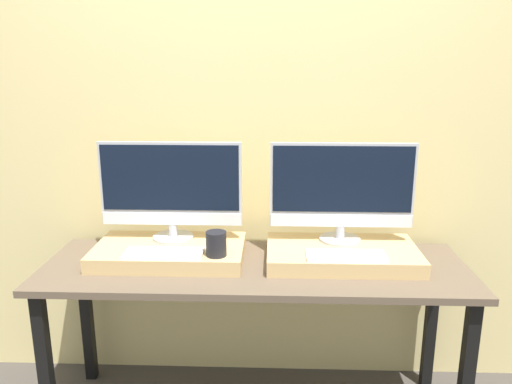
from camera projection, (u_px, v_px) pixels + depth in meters
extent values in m
cube|color=#DBC684|center=(258.00, 127.00, 2.39)|extent=(8.00, 0.04, 2.60)
cube|color=brown|center=(255.00, 268.00, 2.18)|extent=(1.85, 0.59, 0.03)
cube|color=black|center=(46.00, 370.00, 2.08)|extent=(0.05, 0.05, 0.71)
cube|color=black|center=(466.00, 380.00, 2.01)|extent=(0.05, 0.05, 0.71)
cube|color=black|center=(87.00, 315.00, 2.53)|extent=(0.05, 0.05, 0.71)
cube|color=black|center=(431.00, 321.00, 2.47)|extent=(0.05, 0.05, 0.71)
cube|color=tan|center=(170.00, 252.00, 2.23)|extent=(0.66, 0.38, 0.07)
cylinder|color=#B2B2B7|center=(173.00, 237.00, 2.31)|extent=(0.19, 0.19, 0.01)
cylinder|color=#B2B2B7|center=(173.00, 230.00, 2.30)|extent=(0.04, 0.04, 0.06)
cube|color=#B2B2B7|center=(171.00, 184.00, 2.24)|extent=(0.64, 0.02, 0.38)
cube|color=black|center=(170.00, 178.00, 2.22)|extent=(0.62, 0.00, 0.30)
cube|color=silver|center=(172.00, 219.00, 2.27)|extent=(0.63, 0.00, 0.06)
cube|color=silver|center=(164.00, 253.00, 2.11)|extent=(0.33, 0.13, 0.01)
cube|color=silver|center=(164.00, 252.00, 2.11)|extent=(0.32, 0.12, 0.00)
cylinder|color=black|center=(216.00, 244.00, 2.09)|extent=(0.09, 0.09, 0.10)
cube|color=tan|center=(342.00, 254.00, 2.21)|extent=(0.66, 0.38, 0.07)
cylinder|color=#B2B2B7|center=(340.00, 239.00, 2.28)|extent=(0.19, 0.19, 0.01)
cylinder|color=#B2B2B7|center=(340.00, 232.00, 2.27)|extent=(0.04, 0.04, 0.06)
cube|color=#B2B2B7|center=(342.00, 185.00, 2.22)|extent=(0.64, 0.02, 0.38)
cube|color=black|center=(343.00, 179.00, 2.20)|extent=(0.62, 0.00, 0.30)
cube|color=silver|center=(341.00, 221.00, 2.24)|extent=(0.63, 0.00, 0.06)
cube|color=silver|center=(346.00, 256.00, 2.08)|extent=(0.33, 0.13, 0.01)
cube|color=silver|center=(346.00, 254.00, 2.08)|extent=(0.32, 0.12, 0.00)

